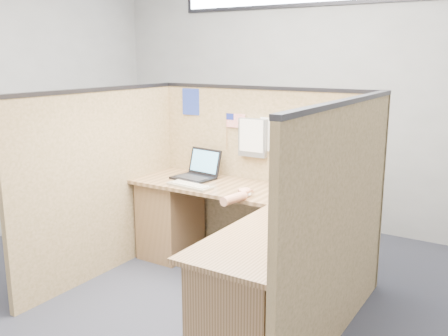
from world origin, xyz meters
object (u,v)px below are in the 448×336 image
Objects in this scene: keyboard at (190,186)px; mouse at (245,194)px; laptop at (197,171)px; l_desk at (238,247)px.

mouse reaches higher than keyboard.
mouse is (0.65, -0.30, -0.04)m from laptop.
laptop is 0.33m from keyboard.
laptop is at bearing 120.64° from keyboard.
laptop is at bearing 155.50° from mouse.
l_desk is at bearing -27.39° from laptop.
laptop is 0.89× the size of keyboard.
laptop reaches higher than l_desk.
laptop is 0.72m from mouse.
keyboard is 0.52m from mouse.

